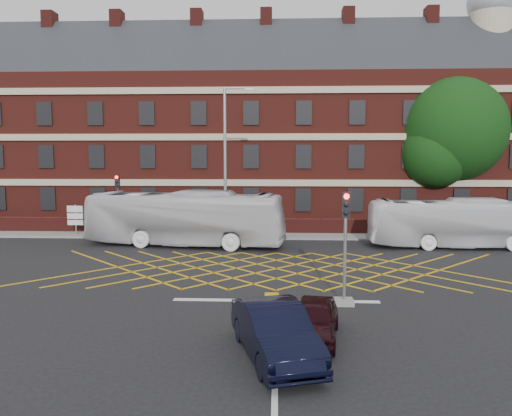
{
  "coord_description": "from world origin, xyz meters",
  "views": [
    {
      "loc": [
        0.05,
        -22.36,
        5.64
      ],
      "look_at": [
        -0.99,
        1.5,
        3.09
      ],
      "focal_mm": 35.0,
      "sensor_mm": 36.0,
      "label": 1
    }
  ],
  "objects_px": {
    "deciduous_tree": "(452,137)",
    "traffic_light_near": "(345,259)",
    "direction_signs": "(75,216)",
    "bus_left": "(185,218)",
    "car_navy": "(275,331)",
    "traffic_light_far": "(118,211)",
    "utility_cabinet": "(272,306)",
    "bus_right": "(459,223)",
    "street_lamp": "(226,190)",
    "car_maroon": "(313,320)"
  },
  "relations": [
    {
      "from": "bus_left",
      "to": "car_navy",
      "type": "relative_size",
      "value": 2.68
    },
    {
      "from": "car_maroon",
      "to": "utility_cabinet",
      "type": "bearing_deg",
      "value": 132.88
    },
    {
      "from": "car_maroon",
      "to": "street_lamp",
      "type": "bearing_deg",
      "value": 113.59
    },
    {
      "from": "car_navy",
      "to": "street_lamp",
      "type": "relative_size",
      "value": 0.47
    },
    {
      "from": "bus_left",
      "to": "utility_cabinet",
      "type": "height_order",
      "value": "bus_left"
    },
    {
      "from": "bus_right",
      "to": "car_navy",
      "type": "distance_m",
      "value": 20.46
    },
    {
      "from": "deciduous_tree",
      "to": "car_navy",
      "type": "bearing_deg",
      "value": -117.44
    },
    {
      "from": "car_navy",
      "to": "car_maroon",
      "type": "bearing_deg",
      "value": 33.97
    },
    {
      "from": "car_maroon",
      "to": "bus_right",
      "type": "bearing_deg",
      "value": 66.4
    },
    {
      "from": "traffic_light_near",
      "to": "direction_signs",
      "type": "height_order",
      "value": "traffic_light_near"
    },
    {
      "from": "deciduous_tree",
      "to": "utility_cabinet",
      "type": "xyz_separation_m",
      "value": [
        -13.57,
        -22.57,
        -6.55
      ]
    },
    {
      "from": "utility_cabinet",
      "to": "street_lamp",
      "type": "bearing_deg",
      "value": 101.99
    },
    {
      "from": "bus_left",
      "to": "deciduous_tree",
      "type": "bearing_deg",
      "value": -56.36
    },
    {
      "from": "car_navy",
      "to": "direction_signs",
      "type": "bearing_deg",
      "value": 108.03
    },
    {
      "from": "bus_left",
      "to": "car_navy",
      "type": "xyz_separation_m",
      "value": [
        5.69,
        -17.07,
        -0.96
      ]
    },
    {
      "from": "car_maroon",
      "to": "utility_cabinet",
      "type": "height_order",
      "value": "car_maroon"
    },
    {
      "from": "deciduous_tree",
      "to": "bus_left",
      "type": "bearing_deg",
      "value": -155.26
    },
    {
      "from": "street_lamp",
      "to": "direction_signs",
      "type": "relative_size",
      "value": 4.43
    },
    {
      "from": "bus_right",
      "to": "traffic_light_near",
      "type": "distance_m",
      "value": 14.79
    },
    {
      "from": "bus_left",
      "to": "direction_signs",
      "type": "relative_size",
      "value": 5.6
    },
    {
      "from": "car_navy",
      "to": "direction_signs",
      "type": "xyz_separation_m",
      "value": [
        -14.01,
        20.38,
        0.62
      ]
    },
    {
      "from": "traffic_light_far",
      "to": "deciduous_tree",
      "type": "bearing_deg",
      "value": 12.99
    },
    {
      "from": "bus_left",
      "to": "deciduous_tree",
      "type": "relative_size",
      "value": 1.06
    },
    {
      "from": "bus_right",
      "to": "deciduous_tree",
      "type": "relative_size",
      "value": 0.93
    },
    {
      "from": "deciduous_tree",
      "to": "utility_cabinet",
      "type": "height_order",
      "value": "deciduous_tree"
    },
    {
      "from": "car_maroon",
      "to": "deciduous_tree",
      "type": "distance_m",
      "value": 28.11
    },
    {
      "from": "street_lamp",
      "to": "traffic_light_near",
      "type": "bearing_deg",
      "value": -65.29
    },
    {
      "from": "deciduous_tree",
      "to": "direction_signs",
      "type": "distance_m",
      "value": 28.55
    },
    {
      "from": "bus_left",
      "to": "street_lamp",
      "type": "distance_m",
      "value": 3.1
    },
    {
      "from": "bus_right",
      "to": "traffic_light_far",
      "type": "distance_m",
      "value": 22.25
    },
    {
      "from": "bus_left",
      "to": "utility_cabinet",
      "type": "relative_size",
      "value": 14.24
    },
    {
      "from": "car_navy",
      "to": "deciduous_tree",
      "type": "xyz_separation_m",
      "value": [
        13.44,
        25.89,
        6.23
      ]
    },
    {
      "from": "car_navy",
      "to": "traffic_light_far",
      "type": "bearing_deg",
      "value": 101.88
    },
    {
      "from": "car_navy",
      "to": "traffic_light_far",
      "type": "xyz_separation_m",
      "value": [
        -10.94,
        20.26,
        1.01
      ]
    },
    {
      "from": "direction_signs",
      "to": "car_maroon",
      "type": "bearing_deg",
      "value": -51.33
    },
    {
      "from": "traffic_light_far",
      "to": "utility_cabinet",
      "type": "bearing_deg",
      "value": -57.48
    },
    {
      "from": "bus_left",
      "to": "utility_cabinet",
      "type": "xyz_separation_m",
      "value": [
        5.56,
        -13.75,
        -1.28
      ]
    },
    {
      "from": "bus_right",
      "to": "car_navy",
      "type": "height_order",
      "value": "bus_right"
    },
    {
      "from": "bus_left",
      "to": "traffic_light_near",
      "type": "xyz_separation_m",
      "value": [
        8.28,
        -11.99,
        0.05
      ]
    },
    {
      "from": "bus_right",
      "to": "utility_cabinet",
      "type": "distance_m",
      "value": 17.86
    },
    {
      "from": "deciduous_tree",
      "to": "direction_signs",
      "type": "bearing_deg",
      "value": -168.66
    },
    {
      "from": "car_navy",
      "to": "deciduous_tree",
      "type": "relative_size",
      "value": 0.4
    },
    {
      "from": "deciduous_tree",
      "to": "street_lamp",
      "type": "bearing_deg",
      "value": -153.34
    },
    {
      "from": "bus_right",
      "to": "street_lamp",
      "type": "relative_size",
      "value": 1.11
    },
    {
      "from": "bus_right",
      "to": "direction_signs",
      "type": "xyz_separation_m",
      "value": [
        -25.1,
        3.21,
        -0.12
      ]
    },
    {
      "from": "deciduous_tree",
      "to": "traffic_light_near",
      "type": "xyz_separation_m",
      "value": [
        -10.85,
        -20.81,
        -5.22
      ]
    },
    {
      "from": "traffic_light_far",
      "to": "utility_cabinet",
      "type": "relative_size",
      "value": 4.94
    },
    {
      "from": "car_maroon",
      "to": "deciduous_tree",
      "type": "bearing_deg",
      "value": 71.96
    },
    {
      "from": "car_maroon",
      "to": "deciduous_tree",
      "type": "xyz_separation_m",
      "value": [
        12.27,
        24.47,
        6.36
      ]
    },
    {
      "from": "traffic_light_near",
      "to": "traffic_light_far",
      "type": "xyz_separation_m",
      "value": [
        -13.52,
        15.19,
        0.0
      ]
    }
  ]
}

